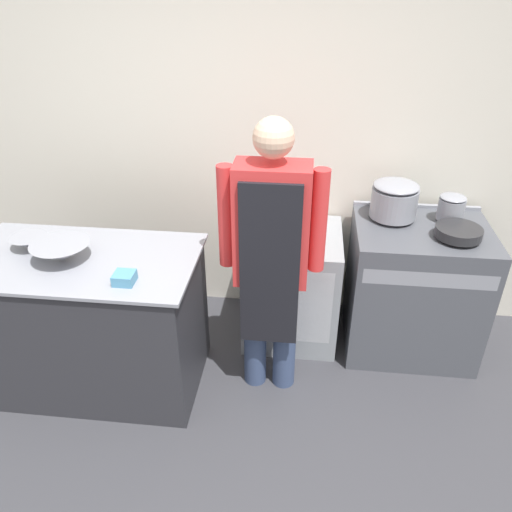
# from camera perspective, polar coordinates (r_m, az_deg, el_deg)

# --- Properties ---
(wall_back) EXTENTS (8.00, 0.05, 2.70)m
(wall_back) POSITION_cam_1_polar(r_m,az_deg,el_deg) (3.47, -0.38, 13.73)
(wall_back) COLOR silver
(wall_back) RESTS_ON ground_plane
(prep_counter) EXTENTS (1.35, 0.75, 0.91)m
(prep_counter) POSITION_cam_1_polar(r_m,az_deg,el_deg) (3.25, -18.30, -7.11)
(prep_counter) COLOR #2D2D33
(prep_counter) RESTS_ON ground_plane
(stove) EXTENTS (0.85, 0.68, 0.93)m
(stove) POSITION_cam_1_polar(r_m,az_deg,el_deg) (3.53, 17.51, -3.56)
(stove) COLOR #4C4F56
(stove) RESTS_ON ground_plane
(fridge_unit) EXTENTS (0.64, 0.65, 0.79)m
(fridge_unit) POSITION_cam_1_polar(r_m,az_deg,el_deg) (3.52, 4.09, -3.31)
(fridge_unit) COLOR #93999E
(fridge_unit) RESTS_ON ground_plane
(person_cook) EXTENTS (0.59, 0.24, 1.72)m
(person_cook) POSITION_cam_1_polar(r_m,az_deg,el_deg) (2.76, 1.77, 0.43)
(person_cook) COLOR #38476B
(person_cook) RESTS_ON ground_plane
(mixing_bowl) EXTENTS (0.33, 0.33, 0.11)m
(mixing_bowl) POSITION_cam_1_polar(r_m,az_deg,el_deg) (2.99, -21.33, 0.45)
(mixing_bowl) COLOR gray
(mixing_bowl) RESTS_ON prep_counter
(small_bowl) EXTENTS (0.22, 0.22, 0.08)m
(small_bowl) POSITION_cam_1_polar(r_m,az_deg,el_deg) (3.20, -24.47, 1.45)
(small_bowl) COLOR gray
(small_bowl) RESTS_ON prep_counter
(plastic_tub) EXTENTS (0.11, 0.11, 0.06)m
(plastic_tub) POSITION_cam_1_polar(r_m,az_deg,el_deg) (2.69, -14.81, -2.45)
(plastic_tub) COLOR teal
(plastic_tub) RESTS_ON prep_counter
(stock_pot) EXTENTS (0.29, 0.29, 0.24)m
(stock_pot) POSITION_cam_1_polar(r_m,az_deg,el_deg) (3.32, 15.54, 6.28)
(stock_pot) COLOR gray
(stock_pot) RESTS_ON stove
(saute_pan) EXTENTS (0.28, 0.28, 0.06)m
(saute_pan) POSITION_cam_1_polar(r_m,az_deg,el_deg) (3.23, 22.14, 2.58)
(saute_pan) COLOR #262628
(saute_pan) RESTS_ON stove
(sauce_pot) EXTENTS (0.17, 0.17, 0.16)m
(sauce_pot) POSITION_cam_1_polar(r_m,az_deg,el_deg) (3.41, 21.43, 5.22)
(sauce_pot) COLOR gray
(sauce_pot) RESTS_ON stove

